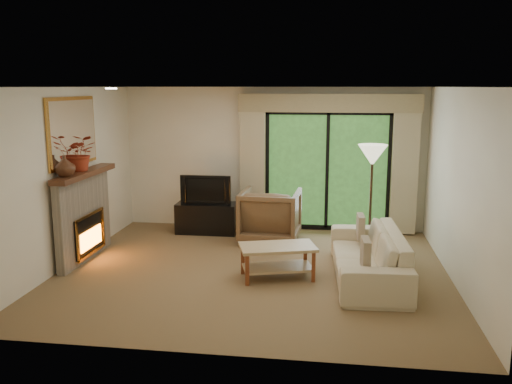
# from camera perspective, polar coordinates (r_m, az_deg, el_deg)

# --- Properties ---
(floor) EXTENTS (5.50, 5.50, 0.00)m
(floor) POSITION_cam_1_polar(r_m,az_deg,el_deg) (7.87, -0.31, -8.31)
(floor) COLOR brown
(floor) RESTS_ON ground
(ceiling) EXTENTS (5.50, 5.50, 0.00)m
(ceiling) POSITION_cam_1_polar(r_m,az_deg,el_deg) (7.42, -0.33, 10.99)
(ceiling) COLOR silver
(ceiling) RESTS_ON ground
(wall_back) EXTENTS (5.00, 0.00, 5.00)m
(wall_back) POSITION_cam_1_polar(r_m,az_deg,el_deg) (9.99, 1.78, 3.53)
(wall_back) COLOR beige
(wall_back) RESTS_ON ground
(wall_front) EXTENTS (5.00, 0.00, 5.00)m
(wall_front) POSITION_cam_1_polar(r_m,az_deg,el_deg) (5.13, -4.41, -3.75)
(wall_front) COLOR beige
(wall_front) RESTS_ON ground
(wall_left) EXTENTS (0.00, 5.00, 5.00)m
(wall_left) POSITION_cam_1_polar(r_m,az_deg,el_deg) (8.38, -19.26, 1.46)
(wall_left) COLOR beige
(wall_left) RESTS_ON ground
(wall_right) EXTENTS (0.00, 5.00, 5.00)m
(wall_right) POSITION_cam_1_polar(r_m,az_deg,el_deg) (7.64, 20.54, 0.49)
(wall_right) COLOR beige
(wall_right) RESTS_ON ground
(fireplace) EXTENTS (0.24, 1.70, 1.37)m
(fireplace) POSITION_cam_1_polar(r_m,az_deg,el_deg) (8.62, -17.69, -2.36)
(fireplace) COLOR gray
(fireplace) RESTS_ON floor
(mirror) EXTENTS (0.07, 1.45, 1.02)m
(mirror) POSITION_cam_1_polar(r_m,az_deg,el_deg) (8.47, -18.71, 6.02)
(mirror) COLOR #BC8539
(mirror) RESTS_ON wall_left
(sliding_door) EXTENTS (2.26, 0.10, 2.16)m
(sliding_door) POSITION_cam_1_polar(r_m,az_deg,el_deg) (9.91, 7.50, 2.21)
(sliding_door) COLOR black
(sliding_door) RESTS_ON floor
(curtain_left) EXTENTS (0.45, 0.18, 2.35)m
(curtain_left) POSITION_cam_1_polar(r_m,az_deg,el_deg) (9.89, -0.35, 2.87)
(curtain_left) COLOR tan
(curtain_left) RESTS_ON floor
(curtain_right) EXTENTS (0.45, 0.18, 2.35)m
(curtain_right) POSITION_cam_1_polar(r_m,az_deg,el_deg) (9.86, 15.38, 2.45)
(curtain_right) COLOR tan
(curtain_right) RESTS_ON floor
(cornice) EXTENTS (3.20, 0.24, 0.32)m
(cornice) POSITION_cam_1_polar(r_m,az_deg,el_deg) (9.70, 7.68, 9.26)
(cornice) COLOR #9A865E
(cornice) RESTS_ON wall_back
(media_console) EXTENTS (1.09, 0.50, 0.54)m
(media_console) POSITION_cam_1_polar(r_m,az_deg,el_deg) (9.83, -5.17, -2.74)
(media_console) COLOR black
(media_console) RESTS_ON floor
(tv) EXTENTS (0.91, 0.13, 0.52)m
(tv) POSITION_cam_1_polar(r_m,az_deg,el_deg) (9.72, -5.22, 0.32)
(tv) COLOR black
(tv) RESTS_ON media_console
(armchair) EXTENTS (1.02, 1.04, 0.91)m
(armchair) POSITION_cam_1_polar(r_m,az_deg,el_deg) (9.20, 1.51, -2.49)
(armchair) COLOR brown
(armchair) RESTS_ON floor
(sofa) EXTENTS (1.02, 2.34, 0.67)m
(sofa) POSITION_cam_1_polar(r_m,az_deg,el_deg) (7.64, 11.70, -6.49)
(sofa) COLOR #C9B892
(sofa) RESTS_ON floor
(pillow_near) EXTENTS (0.12, 0.37, 0.37)m
(pillow_near) POSITION_cam_1_polar(r_m,az_deg,el_deg) (6.94, 11.46, -6.34)
(pillow_near) COLOR brown
(pillow_near) RESTS_ON sofa
(pillow_far) EXTENTS (0.11, 0.37, 0.36)m
(pillow_far) POSITION_cam_1_polar(r_m,az_deg,el_deg) (8.21, 10.95, -3.62)
(pillow_far) COLOR brown
(pillow_far) RESTS_ON sofa
(coffee_table) EXTENTS (1.15, 0.84, 0.46)m
(coffee_table) POSITION_cam_1_polar(r_m,az_deg,el_deg) (7.54, 2.28, -7.34)
(coffee_table) COLOR tan
(coffee_table) RESTS_ON floor
(floor_lamp) EXTENTS (0.50, 0.50, 1.72)m
(floor_lamp) POSITION_cam_1_polar(r_m,az_deg,el_deg) (8.77, 11.98, -0.68)
(floor_lamp) COLOR beige
(floor_lamp) RESTS_ON floor
(vase) EXTENTS (0.34, 0.34, 0.30)m
(vase) POSITION_cam_1_polar(r_m,az_deg,el_deg) (8.01, -19.49, 2.61)
(vase) COLOR #492817
(vase) RESTS_ON fireplace
(branches) EXTENTS (0.56, 0.51, 0.54)m
(branches) POSITION_cam_1_polar(r_m,az_deg,el_deg) (8.44, -17.97, 3.93)
(branches) COLOR maroon
(branches) RESTS_ON fireplace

